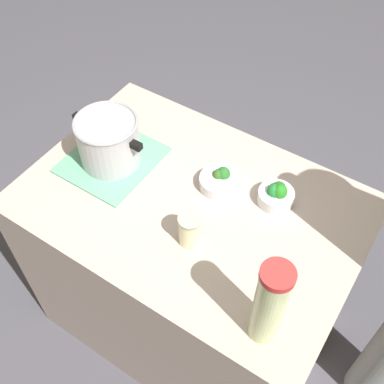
{
  "coord_description": "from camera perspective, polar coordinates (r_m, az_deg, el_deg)",
  "views": [
    {
      "loc": [
        0.55,
        -0.84,
        2.16
      ],
      "look_at": [
        0.0,
        0.0,
        0.94
      ],
      "focal_mm": 44.67,
      "sensor_mm": 36.0,
      "label": 1
    }
  ],
  "objects": [
    {
      "name": "lemonade_pitcher",
      "position": [
        1.25,
        9.26,
        -13.11
      ],
      "size": [
        0.09,
        0.09,
        0.32
      ],
      "color": "#E1F2A9",
      "rests_on": "counter_slab"
    },
    {
      "name": "dish_cloth",
      "position": [
        1.77,
        -9.5,
        3.86
      ],
      "size": [
        0.3,
        0.33,
        0.01
      ],
      "primitive_type": "cube",
      "color": "#69B18C",
      "rests_on": "counter_slab"
    },
    {
      "name": "cooking_pot",
      "position": [
        1.7,
        -9.93,
        6.13
      ],
      "size": [
        0.29,
        0.22,
        0.18
      ],
      "color": "#B7B7BC",
      "rests_on": "dish_cloth"
    },
    {
      "name": "broccoli_bowl_front",
      "position": [
        1.62,
        10.04,
        -0.29
      ],
      "size": [
        0.12,
        0.12,
        0.09
      ],
      "color": "silver",
      "rests_on": "counter_slab"
    },
    {
      "name": "broccoli_bowl_center",
      "position": [
        1.65,
        3.26,
        1.38
      ],
      "size": [
        0.13,
        0.13,
        0.07
      ],
      "color": "silver",
      "rests_on": "counter_slab"
    },
    {
      "name": "counter_slab",
      "position": [
        1.99,
        0.0,
        -9.11
      ],
      "size": [
        1.15,
        0.79,
        0.89
      ],
      "primitive_type": "cube",
      "color": "#B9A79A",
      "rests_on": "ground_plane"
    },
    {
      "name": "mason_jar",
      "position": [
        1.48,
        -0.27,
        -4.53
      ],
      "size": [
        0.07,
        0.07,
        0.12
      ],
      "color": "#F1ECB2",
      "rests_on": "counter_slab"
    },
    {
      "name": "ground_plane",
      "position": [
        2.38,
        0.0,
        -14.52
      ],
      "size": [
        8.0,
        8.0,
        0.0
      ],
      "primitive_type": "plane",
      "color": "#4D4C55"
    }
  ]
}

